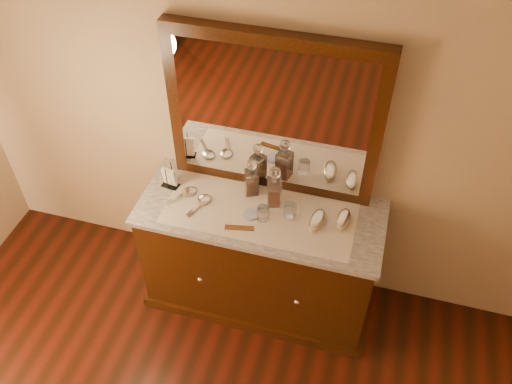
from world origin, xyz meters
TOP-DOWN VIEW (x-y plane):
  - dresser_cabinet at (0.00, 1.96)m, footprint 1.40×0.55m
  - dresser_plinth at (0.00, 1.96)m, footprint 1.46×0.59m
  - knob_left at (-0.30, 1.67)m, footprint 0.04×0.04m
  - knob_right at (0.30, 1.67)m, footprint 0.04×0.04m
  - marble_top at (0.00, 1.96)m, footprint 1.44×0.59m
  - mirror_frame at (0.00, 2.20)m, footprint 1.20×0.08m
  - mirror_glass at (0.00, 2.17)m, footprint 1.06×0.01m
  - lace_runner at (0.00, 1.94)m, footprint 1.10×0.45m
  - pin_dish at (-0.04, 1.90)m, footprint 0.11×0.11m
  - comb at (-0.08, 1.79)m, footprint 0.17×0.06m
  - napkin_rack at (-0.58, 2.01)m, footprint 0.11×0.08m
  - decanter_left at (-0.09, 2.09)m, footprint 0.10×0.10m
  - decanter_right at (0.06, 2.04)m, footprint 0.10×0.10m
  - brush_near at (0.33, 1.94)m, footprint 0.10×0.18m
  - brush_far at (0.47, 1.99)m, footprint 0.08×0.17m
  - hand_mirror_outer at (-0.46, 1.97)m, footprint 0.17×0.20m
  - hand_mirror_inner at (-0.35, 1.92)m, footprint 0.11×0.21m
  - tumblers at (0.10, 1.93)m, footprint 0.21×0.14m

SIDE VIEW (x-z plane):
  - dresser_plinth at x=0.00m, z-range 0.00..0.08m
  - dresser_cabinet at x=0.00m, z-range 0.00..0.82m
  - knob_left at x=-0.30m, z-range 0.43..0.47m
  - knob_right at x=0.30m, z-range 0.43..0.47m
  - marble_top at x=0.00m, z-range 0.82..0.85m
  - lace_runner at x=0.00m, z-range 0.85..0.85m
  - comb at x=-0.08m, z-range 0.85..0.86m
  - pin_dish at x=-0.04m, z-range 0.85..0.87m
  - hand_mirror_inner at x=-0.35m, z-range 0.85..0.87m
  - hand_mirror_outer at x=-0.46m, z-range 0.85..0.87m
  - brush_far at x=0.47m, z-range 0.85..0.90m
  - brush_near at x=0.33m, z-range 0.85..0.90m
  - tumblers at x=0.10m, z-range 0.85..0.94m
  - napkin_rack at x=-0.58m, z-range 0.83..0.99m
  - decanter_left at x=-0.09m, z-range 0.82..1.08m
  - decanter_right at x=0.06m, z-range 0.82..1.10m
  - mirror_frame at x=0.00m, z-range 0.85..1.85m
  - mirror_glass at x=0.00m, z-range 0.92..1.78m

